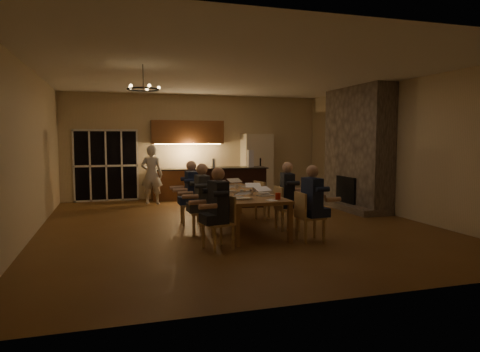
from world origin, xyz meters
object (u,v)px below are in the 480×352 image
Objects in this scene: chair_right_near at (310,217)px; person_right_mid at (287,196)px; standing_person at (152,175)px; mug_back at (213,185)px; plate_near at (264,193)px; chair_left_near at (218,223)px; mug_mid at (237,186)px; chair_left_far at (191,204)px; plate_left at (238,197)px; person_left_near at (218,209)px; can_silver at (251,192)px; bar_island at (234,187)px; laptop_c at (228,186)px; laptop_b at (266,190)px; chair_left_mid at (203,212)px; can_right at (254,187)px; can_cola at (214,183)px; laptop_f at (237,181)px; laptop_a at (242,193)px; chandelier at (143,89)px; refrigerator at (257,165)px; mug_front at (242,192)px; plate_far at (246,187)px; chair_right_mid at (288,208)px; redcup_mid at (216,188)px; bar_blender at (250,159)px; person_right_near at (312,203)px; redcup_near at (278,196)px; chair_right_far at (267,200)px; laptop_d at (254,186)px; dining_table at (239,209)px; person_left_far at (191,193)px; person_left_mid at (202,199)px.

chair_right_near is 0.64× the size of person_right_mid.
mug_back is (1.11, -2.85, -0.04)m from standing_person.
person_right_mid is at bearing -0.89° from plate_near.
person_right_mid is at bearing 103.68° from chair_left_near.
mug_mid is (1.57, -3.16, -0.04)m from standing_person.
plate_left is at bearing 25.76° from chair_left_far.
person_left_near reaches higher than can_silver.
laptop_c is (-0.85, -2.56, 0.32)m from bar_island.
plate_left is at bearing 172.57° from laptop_b.
chair_left_mid reaches higher than can_right.
can_cola is at bearing 112.37° from mug_mid.
laptop_f reaches higher than chair_left_mid.
chandelier is at bearing -28.19° from laptop_a.
laptop_b is (-1.60, -5.20, -0.14)m from refrigerator.
plate_far is (0.46, 1.17, -0.04)m from mug_front.
laptop_c is 0.96m from plate_left.
laptop_b reaches higher than chair_right_mid.
standing_person is at bearing 23.20° from chair_right_near.
redcup_mid is (-1.29, 0.88, 0.37)m from chair_right_mid.
bar_blender is at bearing 146.13° from person_left_near.
person_right_near reaches higher than redcup_near.
plate_far is (-0.46, 0.11, 0.31)m from chair_right_far.
person_left_near reaches higher than laptop_b.
standing_person reaches higher than plate_far.
chair_right_far is at bearing -94.51° from bar_blender.
person_right_mid is 4.31× the size of laptop_c.
chair_right_mid is 0.64× the size of person_right_mid.
chair_left_near is 2.78× the size of laptop_b.
laptop_d is 1.54m from can_cola.
person_right_near reaches higher than can_silver.
person_right_mid reaches higher than laptop_f.
bar_island is at bearing 2.62° from chair_right_near.
refrigerator reaches higher than laptop_f.
bar_island is at bearing -8.38° from chair_right_far.
dining_table is 7.01× the size of bar_blender.
plate_left is 0.50× the size of bar_blender.
person_right_mid is 2.15m from can_cola.
redcup_near is 2.73m from can_cola.
person_left_near is 4.31× the size of laptop_d.
mug_mid is 0.22× the size of bar_blender.
person_left_far reaches higher than mug_mid.
chair_left_far is at bearing -74.46° from laptop_a.
person_right_near is 1.09m from person_right_mid.
refrigerator is 6.25× the size of laptop_d.
laptop_a reaches higher than chair_right_near.
redcup_mid is (-0.67, -0.68, -0.05)m from laptop_f.
person_right_near is 11.50× the size of can_cola.
plate_far is at bearing 146.59° from chair_left_mid.
can_silver is at bearing 78.21° from person_left_mid.
laptop_a reaches higher than mug_back.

